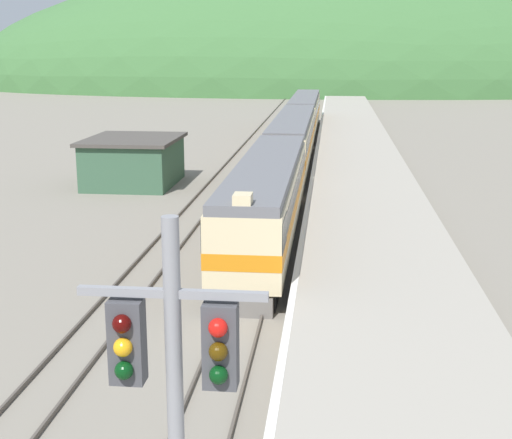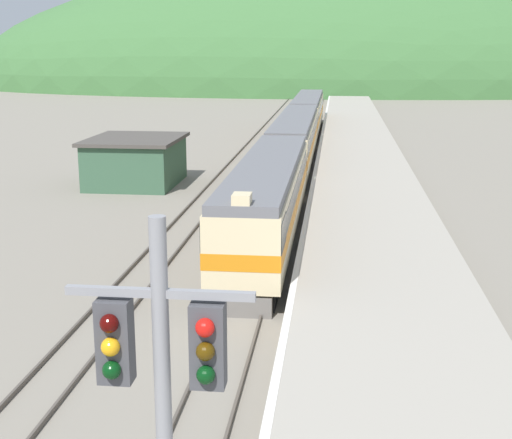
{
  "view_description": "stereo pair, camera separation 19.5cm",
  "coord_description": "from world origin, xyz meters",
  "px_view_note": "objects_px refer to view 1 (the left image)",
  "views": [
    {
      "loc": [
        3.02,
        -3.56,
        9.41
      ],
      "look_at": [
        -0.02,
        24.91,
        2.39
      ],
      "focal_mm": 50.0,
      "sensor_mm": 36.0,
      "label": 1
    },
    {
      "loc": [
        3.21,
        -3.54,
        9.41
      ],
      "look_at": [
        -0.02,
        24.91,
        2.39
      ],
      "focal_mm": 50.0,
      "sensor_mm": 36.0,
      "label": 2
    }
  ],
  "objects_px": {
    "carriage_second": "(293,140)",
    "carriage_third": "(305,113)",
    "express_train_lead_car": "(267,200)",
    "signal_mast_main": "(176,430)"
  },
  "relations": [
    {
      "from": "express_train_lead_car",
      "to": "signal_mast_main",
      "type": "bearing_deg",
      "value": -87.2
    },
    {
      "from": "carriage_second",
      "to": "carriage_third",
      "type": "height_order",
      "value": "same"
    },
    {
      "from": "express_train_lead_car",
      "to": "signal_mast_main",
      "type": "distance_m",
      "value": 25.91
    },
    {
      "from": "carriage_third",
      "to": "carriage_second",
      "type": "bearing_deg",
      "value": -90.0
    },
    {
      "from": "express_train_lead_car",
      "to": "signal_mast_main",
      "type": "relative_size",
      "value": 2.63
    },
    {
      "from": "carriage_second",
      "to": "carriage_third",
      "type": "relative_size",
      "value": 1.0
    },
    {
      "from": "express_train_lead_car",
      "to": "carriage_second",
      "type": "relative_size",
      "value": 0.89
    },
    {
      "from": "carriage_second",
      "to": "signal_mast_main",
      "type": "relative_size",
      "value": 2.96
    },
    {
      "from": "express_train_lead_car",
      "to": "carriage_third",
      "type": "relative_size",
      "value": 0.89
    },
    {
      "from": "carriage_second",
      "to": "carriage_third",
      "type": "distance_m",
      "value": 23.34
    }
  ]
}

